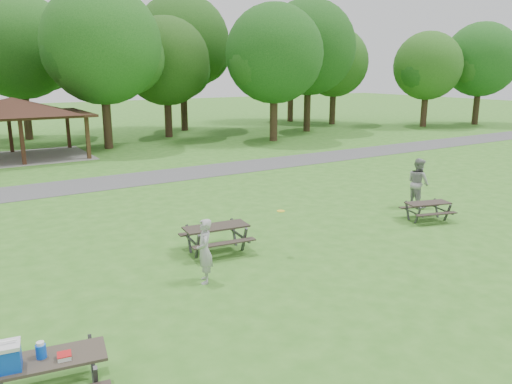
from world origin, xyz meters
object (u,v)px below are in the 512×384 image
object	(u,v)px
picnic_table_near	(33,364)
picnic_table_middle	(216,232)
frisbee_thrower	(205,251)
frisbee_catcher	(418,183)

from	to	relation	value
picnic_table_near	picnic_table_middle	bearing A→B (deg)	39.20
picnic_table_middle	frisbee_thrower	size ratio (longest dim) A/B	1.23
picnic_table_near	frisbee_catcher	distance (m)	15.89
frisbee_thrower	frisbee_catcher	world-z (taller)	frisbee_catcher
picnic_table_near	picnic_table_middle	size ratio (longest dim) A/B	1.02
frisbee_thrower	frisbee_catcher	xyz separation A→B (m)	(10.53, 2.05, 0.14)
frisbee_thrower	picnic_table_middle	bearing A→B (deg)	167.80
picnic_table_middle	frisbee_catcher	distance (m)	9.24
picnic_table_near	frisbee_catcher	size ratio (longest dim) A/B	1.07
picnic_table_middle	frisbee_catcher	bearing A→B (deg)	1.35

